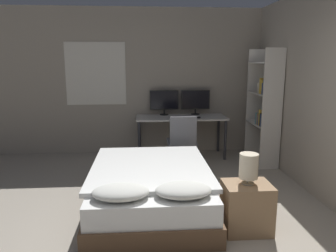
# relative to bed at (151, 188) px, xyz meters

# --- Properties ---
(wall_back) EXTENTS (12.00, 0.08, 2.70)m
(wall_back) POSITION_rel_bed_xyz_m (0.24, 2.54, 1.10)
(wall_back) COLOR #9E9384
(wall_back) RESTS_ON ground_plane
(wall_side_right) EXTENTS (0.06, 12.00, 2.70)m
(wall_side_right) POSITION_rel_bed_xyz_m (2.17, 0.22, 1.09)
(wall_side_right) COLOR #9E9384
(wall_side_right) RESTS_ON ground_plane
(bed) EXTENTS (1.40, 1.97, 0.58)m
(bed) POSITION_rel_bed_xyz_m (0.00, 0.00, 0.00)
(bed) COLOR brown
(bed) RESTS_ON ground_plane
(nightstand) EXTENTS (0.48, 0.39, 0.51)m
(nightstand) POSITION_rel_bed_xyz_m (0.98, -0.59, 0.00)
(nightstand) COLOR #997551
(nightstand) RESTS_ON ground_plane
(bedside_lamp) EXTENTS (0.19, 0.19, 0.32)m
(bedside_lamp) POSITION_rel_bed_xyz_m (0.98, -0.59, 0.45)
(bedside_lamp) COLOR gray
(bedside_lamp) RESTS_ON nightstand
(desk) EXTENTS (1.63, 0.65, 0.75)m
(desk) POSITION_rel_bed_xyz_m (0.61, 2.15, 0.40)
(desk) COLOR beige
(desk) RESTS_ON ground_plane
(monitor_left) EXTENTS (0.54, 0.16, 0.46)m
(monitor_left) POSITION_rel_bed_xyz_m (0.32, 2.37, 0.75)
(monitor_left) COLOR black
(monitor_left) RESTS_ON desk
(monitor_right) EXTENTS (0.54, 0.16, 0.46)m
(monitor_right) POSITION_rel_bed_xyz_m (0.91, 2.37, 0.75)
(monitor_right) COLOR black
(monitor_right) RESTS_ON desk
(keyboard) EXTENTS (0.39, 0.13, 0.02)m
(keyboard) POSITION_rel_bed_xyz_m (0.61, 1.93, 0.50)
(keyboard) COLOR black
(keyboard) RESTS_ON desk
(computer_mouse) EXTENTS (0.07, 0.05, 0.04)m
(computer_mouse) POSITION_rel_bed_xyz_m (0.90, 1.93, 0.51)
(computer_mouse) COLOR black
(computer_mouse) RESTS_ON desk
(office_chair) EXTENTS (0.52, 0.52, 0.89)m
(office_chair) POSITION_rel_bed_xyz_m (0.55, 1.46, 0.10)
(office_chair) COLOR black
(office_chair) RESTS_ON ground_plane
(bookshelf) EXTENTS (0.33, 0.81, 1.94)m
(bookshelf) POSITION_rel_bed_xyz_m (1.96, 1.60, 0.80)
(bookshelf) COLOR beige
(bookshelf) RESTS_ON ground_plane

